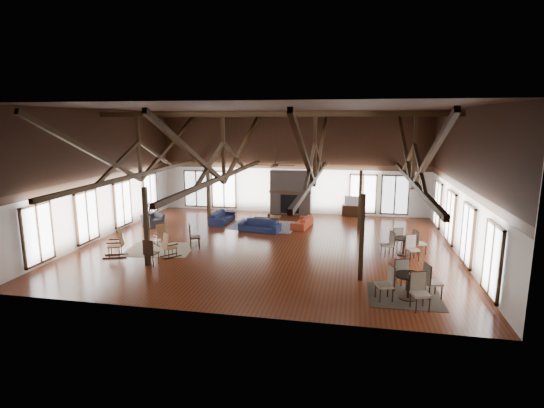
% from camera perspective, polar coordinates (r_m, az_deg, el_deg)
% --- Properties ---
extents(floor, '(16.00, 16.00, 0.00)m').
position_cam_1_polar(floor, '(19.06, -0.51, -5.56)').
color(floor, '#5A2913').
rests_on(floor, ground).
extents(ceiling, '(16.00, 14.00, 0.02)m').
position_cam_1_polar(ceiling, '(18.26, -0.54, 12.78)').
color(ceiling, black).
rests_on(ceiling, wall_back).
extents(wall_back, '(16.00, 0.02, 6.00)m').
position_cam_1_polar(wall_back, '(25.28, 2.67, 5.51)').
color(wall_back, silver).
rests_on(wall_back, floor).
extents(wall_front, '(16.00, 0.02, 6.00)m').
position_cam_1_polar(wall_front, '(11.75, -7.38, -1.15)').
color(wall_front, silver).
rests_on(wall_front, floor).
extents(wall_left, '(0.02, 14.00, 6.00)m').
position_cam_1_polar(wall_left, '(21.50, -21.96, 3.72)').
color(wall_left, silver).
rests_on(wall_left, floor).
extents(wall_right, '(0.02, 14.00, 6.00)m').
position_cam_1_polar(wall_right, '(18.57, 24.46, 2.47)').
color(wall_right, silver).
rests_on(wall_right, floor).
extents(roof_truss, '(15.60, 14.07, 3.14)m').
position_cam_1_polar(roof_truss, '(18.31, -0.53, 6.60)').
color(roof_truss, '#301D0D').
rests_on(roof_truss, wall_back).
extents(post_grid, '(8.16, 7.16, 3.05)m').
position_cam_1_polar(post_grid, '(18.68, -0.52, -1.07)').
color(post_grid, '#301D0D').
rests_on(post_grid, floor).
extents(fireplace, '(2.50, 0.69, 2.60)m').
position_cam_1_polar(fireplace, '(25.18, 2.52, 1.56)').
color(fireplace, '#66574E').
rests_on(fireplace, floor).
extents(ceiling_fan, '(1.60, 1.60, 0.75)m').
position_cam_1_polar(ceiling_fan, '(17.27, 0.43, 5.34)').
color(ceiling_fan, black).
rests_on(ceiling_fan, roof_truss).
extents(sofa_navy_front, '(2.16, 1.11, 0.60)m').
position_cam_1_polar(sofa_navy_front, '(21.31, -1.67, -2.92)').
color(sofa_navy_front, '#171E3F').
rests_on(sofa_navy_front, floor).
extents(sofa_navy_left, '(2.11, 0.90, 0.61)m').
position_cam_1_polar(sofa_navy_left, '(23.30, -6.68, -1.76)').
color(sofa_navy_left, '#151A3C').
rests_on(sofa_navy_left, floor).
extents(sofa_orange, '(2.00, 1.04, 0.56)m').
position_cam_1_polar(sofa_orange, '(22.23, 4.09, -2.41)').
color(sofa_orange, '#AF3E22').
rests_on(sofa_orange, floor).
extents(coffee_table, '(1.36, 0.76, 0.50)m').
position_cam_1_polar(coffee_table, '(22.52, -0.59, -1.77)').
color(coffee_table, brown).
rests_on(coffee_table, floor).
extents(vase, '(0.25, 0.25, 0.20)m').
position_cam_1_polar(vase, '(22.38, -0.43, -1.44)').
color(vase, '#B2B2B2').
rests_on(vase, coffee_table).
extents(armchair, '(1.26, 1.21, 0.63)m').
position_cam_1_polar(armchair, '(23.18, -15.76, -2.14)').
color(armchair, '#2E2E30').
rests_on(armchair, floor).
extents(side_table_lamp, '(0.47, 0.47, 1.20)m').
position_cam_1_polar(side_table_lamp, '(23.91, -16.10, -1.43)').
color(side_table_lamp, black).
rests_on(side_table_lamp, floor).
extents(rocking_chair_a, '(0.83, 0.78, 0.97)m').
position_cam_1_polar(rocking_chair_a, '(19.63, -14.80, -4.06)').
color(rocking_chair_a, '#A2673D').
rests_on(rocking_chair_a, floor).
extents(rocking_chair_b, '(0.82, 0.87, 1.01)m').
position_cam_1_polar(rocking_chair_b, '(17.82, -13.80, -5.50)').
color(rocking_chair_b, '#A2673D').
rests_on(rocking_chair_b, floor).
extents(rocking_chair_c, '(1.05, 0.78, 1.21)m').
position_cam_1_polar(rocking_chair_c, '(18.47, -20.05, -4.97)').
color(rocking_chair_c, '#A2673D').
rests_on(rocking_chair_c, floor).
extents(side_chair_a, '(0.60, 0.60, 1.07)m').
position_cam_1_polar(side_chair_a, '(18.80, -10.68, -4.03)').
color(side_chair_a, black).
rests_on(side_chair_a, floor).
extents(side_chair_b, '(0.50, 0.50, 1.05)m').
position_cam_1_polar(side_chair_b, '(16.91, -16.12, -6.04)').
color(side_chair_b, black).
rests_on(side_chair_b, floor).
extents(cafe_table_near, '(2.14, 2.14, 1.10)m').
position_cam_1_polar(cafe_table_near, '(14.06, 17.93, -9.96)').
color(cafe_table_near, black).
rests_on(cafe_table_near, floor).
extents(cafe_table_far, '(1.94, 1.94, 1.00)m').
position_cam_1_polar(cafe_table_far, '(18.44, 17.31, -5.04)').
color(cafe_table_far, black).
rests_on(cafe_table_far, floor).
extents(cup_near, '(0.11, 0.11, 0.09)m').
position_cam_1_polar(cup_near, '(13.92, 18.17, -8.94)').
color(cup_near, '#B2B2B2').
rests_on(cup_near, cafe_table_near).
extents(cup_far, '(0.15, 0.15, 0.09)m').
position_cam_1_polar(cup_far, '(18.46, 17.54, -4.17)').
color(cup_far, '#B2B2B2').
rests_on(cup_far, cafe_table_far).
extents(tv_console, '(1.24, 0.47, 0.62)m').
position_cam_1_polar(tv_console, '(25.17, 10.80, -0.90)').
color(tv_console, black).
rests_on(tv_console, floor).
extents(television, '(1.00, 0.22, 0.57)m').
position_cam_1_polar(television, '(25.06, 10.90, 0.43)').
color(television, '#B2B2B2').
rests_on(television, tv_console).
extents(rug_tan, '(3.06, 2.55, 0.01)m').
position_cam_1_polar(rug_tan, '(19.07, -14.85, -5.91)').
color(rug_tan, tan).
rests_on(rug_tan, floor).
extents(rug_navy, '(3.63, 2.86, 0.01)m').
position_cam_1_polar(rug_navy, '(22.52, -1.03, -2.91)').
color(rug_navy, '#192547').
rests_on(rug_navy, floor).
extents(rug_dark, '(2.30, 2.10, 0.01)m').
position_cam_1_polar(rug_dark, '(14.40, 17.39, -11.74)').
color(rug_dark, black).
rests_on(rug_dark, floor).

